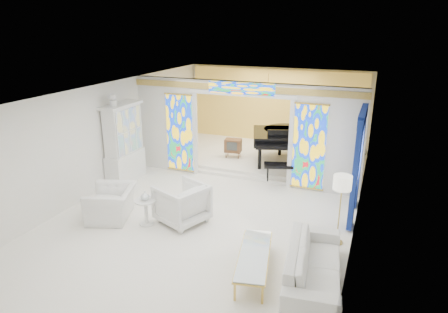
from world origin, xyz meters
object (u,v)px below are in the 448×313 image
at_px(coffee_table, 254,255).
at_px(grand_piano, 283,136).
at_px(tv_console, 233,146).
at_px(armchair_right, 182,203).
at_px(armchair_left, 111,203).
at_px(china_cabinet, 124,144).
at_px(sofa, 314,264).

bearing_deg(coffee_table, grand_piano, 99.10).
bearing_deg(tv_console, grand_piano, 3.06).
xyz_separation_m(armchair_right, grand_piano, (1.25, 4.86, 0.53)).
bearing_deg(tv_console, armchair_right, -92.89).
xyz_separation_m(armchair_right, tv_console, (-0.39, 4.55, 0.11)).
distance_m(armchair_left, armchair_right, 1.76).
distance_m(china_cabinet, armchair_left, 2.59).
relative_size(china_cabinet, sofa, 1.10).
distance_m(sofa, coffee_table, 1.12).
xyz_separation_m(coffee_table, tv_console, (-2.64, 5.90, 0.22)).
bearing_deg(sofa, coffee_table, 90.72).
relative_size(armchair_right, tv_console, 1.67).
height_order(grand_piano, tv_console, grand_piano).
relative_size(china_cabinet, armchair_right, 2.54).
bearing_deg(armchair_right, china_cabinet, -99.55).
height_order(china_cabinet, armchair_left, china_cabinet).
bearing_deg(armchair_right, armchair_left, -52.55).
distance_m(china_cabinet, armchair_right, 3.38).
bearing_deg(armchair_right, grand_piano, -172.06).
distance_m(armchair_right, grand_piano, 5.05).
bearing_deg(grand_piano, tv_console, 172.92).
height_order(coffee_table, tv_console, tv_console).
distance_m(china_cabinet, coffee_table, 5.99).
bearing_deg(sofa, armchair_right, 63.23).
relative_size(china_cabinet, coffee_table, 1.40).
bearing_deg(china_cabinet, grand_piano, 37.43).
relative_size(armchair_left, tv_console, 1.86).
xyz_separation_m(armchair_right, coffee_table, (2.25, -1.35, -0.11)).
bearing_deg(armchair_right, coffee_table, 81.39).
bearing_deg(grand_piano, china_cabinet, -160.51).
relative_size(armchair_left, grand_piano, 0.35).
xyz_separation_m(sofa, grand_piano, (-2.10, 6.06, 0.66)).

